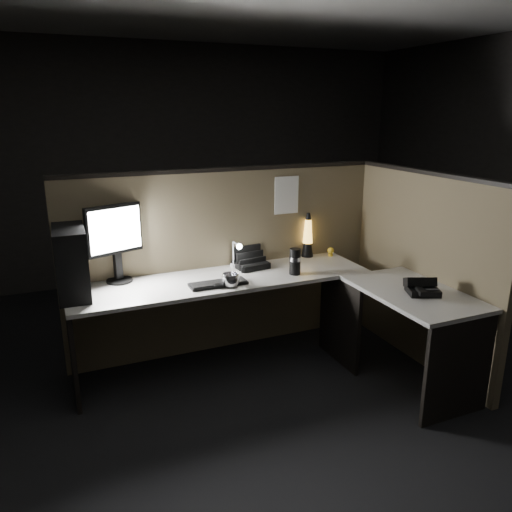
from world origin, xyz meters
name	(u,v)px	position (x,y,z in m)	size (l,w,h in m)	color
floor	(273,398)	(0.00, 0.00, 0.00)	(6.00, 6.00, 0.00)	black
room_shell	(276,168)	(0.00, 0.00, 1.62)	(6.00, 6.00, 6.00)	silver
partition_back	(227,262)	(0.00, 0.93, 0.75)	(2.66, 0.06, 1.50)	brown
partition_right	(422,271)	(1.33, 0.10, 0.75)	(0.06, 1.66, 1.50)	brown
desk	(282,306)	(0.18, 0.25, 0.58)	(2.60, 1.60, 0.73)	beige
pc_tower	(71,262)	(-1.22, 0.66, 0.97)	(0.21, 0.46, 0.48)	black
monitor	(116,236)	(-0.89, 0.84, 1.08)	(0.44, 0.21, 0.58)	black
keyboard	(218,284)	(-0.24, 0.46, 0.74)	(0.43, 0.14, 0.02)	black
mouse	(219,285)	(-0.25, 0.41, 0.75)	(0.10, 0.07, 0.04)	black
clip_lamp	(236,253)	(0.02, 0.75, 0.87)	(0.05, 0.18, 0.23)	white
organizer	(250,262)	(0.15, 0.77, 0.77)	(0.27, 0.25, 0.19)	black
lava_lamp	(308,239)	(0.73, 0.87, 0.89)	(0.10, 0.10, 0.39)	black
travel_mug	(295,262)	(0.40, 0.47, 0.83)	(0.09, 0.09, 0.21)	black
steel_mug	(231,280)	(-0.17, 0.39, 0.78)	(0.13, 0.13, 0.10)	silver
figurine	(331,251)	(0.92, 0.80, 0.78)	(0.06, 0.06, 0.06)	yellow
pinned_paper	(287,195)	(0.53, 0.90, 1.28)	(0.22, 0.00, 0.31)	white
desk_phone	(421,287)	(1.01, -0.26, 0.78)	(0.26, 0.26, 0.12)	black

